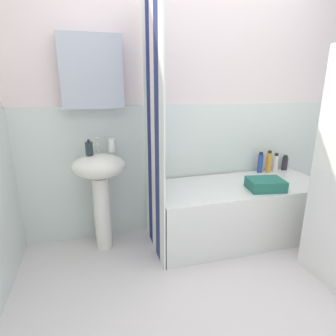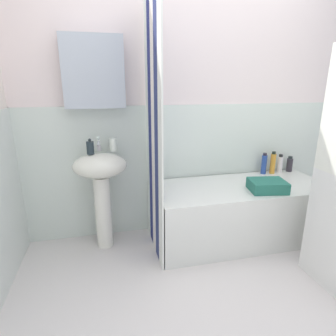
{
  "view_description": "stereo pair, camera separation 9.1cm",
  "coord_description": "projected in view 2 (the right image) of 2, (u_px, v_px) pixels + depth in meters",
  "views": [
    {
      "loc": [
        -0.92,
        -1.21,
        1.38
      ],
      "look_at": [
        -0.34,
        0.84,
        0.74
      ],
      "focal_mm": 29.9,
      "sensor_mm": 36.0,
      "label": 1
    },
    {
      "loc": [
        -0.83,
        -1.24,
        1.38
      ],
      "look_at": [
        -0.34,
        0.84,
        0.74
      ],
      "focal_mm": 29.9,
      "sensor_mm": 36.0,
      "label": 2
    }
  ],
  "objects": [
    {
      "name": "conditioner_bottle",
      "position": [
        273.0,
        163.0,
        2.8
      ],
      "size": [
        0.05,
        0.05,
        0.22
      ],
      "color": "gold",
      "rests_on": "bathtub"
    },
    {
      "name": "towel_folded",
      "position": [
        267.0,
        186.0,
        2.35
      ],
      "size": [
        0.33,
        0.27,
        0.09
      ],
      "primitive_type": "cube",
      "rotation": [
        0.0,
        0.0,
        -0.17
      ],
      "color": "#256858",
      "rests_on": "bathtub"
    },
    {
      "name": "shower_curtain",
      "position": [
        154.0,
        135.0,
        2.17
      ],
      "size": [
        0.01,
        0.66,
        2.0
      ],
      "color": "white",
      "rests_on": "ground_plane"
    },
    {
      "name": "body_wash_bottle",
      "position": [
        280.0,
        164.0,
        2.84
      ],
      "size": [
        0.05,
        0.05,
        0.19
      ],
      "color": "white",
      "rests_on": "bathtub"
    },
    {
      "name": "lotion_bottle",
      "position": [
        290.0,
        164.0,
        2.88
      ],
      "size": [
        0.06,
        0.06,
        0.16
      ],
      "color": "#2D2830",
      "rests_on": "bathtub"
    },
    {
      "name": "sink",
      "position": [
        101.0,
        180.0,
        2.32
      ],
      "size": [
        0.44,
        0.34,
        0.84
      ],
      "color": "white",
      "rests_on": "ground_plane"
    },
    {
      "name": "faucet",
      "position": [
        99.0,
        144.0,
        2.32
      ],
      "size": [
        0.03,
        0.12,
        0.12
      ],
      "color": "silver",
      "rests_on": "sink"
    },
    {
      "name": "bathtub",
      "position": [
        240.0,
        212.0,
        2.56
      ],
      "size": [
        1.55,
        0.66,
        0.51
      ],
      "primitive_type": "cube",
      "color": "silver",
      "rests_on": "ground_plane"
    },
    {
      "name": "soap_dispenser",
      "position": [
        90.0,
        148.0,
        2.23
      ],
      "size": [
        0.06,
        0.06,
        0.13
      ],
      "color": "#222F34",
      "rests_on": "sink"
    },
    {
      "name": "ground_plane",
      "position": [
        252.0,
        319.0,
        1.74
      ],
      "size": [
        4.8,
        5.6,
        0.04
      ],
      "primitive_type": "cube",
      "color": "silver"
    },
    {
      "name": "toothbrush_cup",
      "position": [
        113.0,
        145.0,
        2.34
      ],
      "size": [
        0.06,
        0.06,
        0.11
      ],
      "primitive_type": "cylinder",
      "color": "white",
      "rests_on": "sink"
    },
    {
      "name": "shampoo_bottle",
      "position": [
        264.0,
        164.0,
        2.79
      ],
      "size": [
        0.05,
        0.05,
        0.21
      ],
      "color": "#2A499C",
      "rests_on": "bathtub"
    },
    {
      "name": "wall_back_tiled",
      "position": [
        188.0,
        111.0,
        2.57
      ],
      "size": [
        3.6,
        0.18,
        2.4
      ],
      "color": "white",
      "rests_on": "ground_plane"
    }
  ]
}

